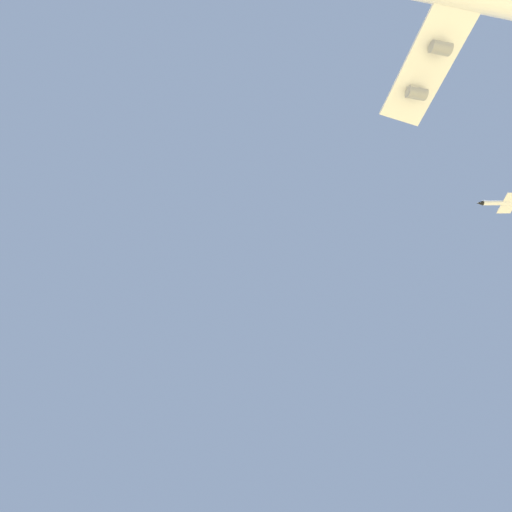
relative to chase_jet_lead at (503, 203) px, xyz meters
The scene contains 1 object.
chase_jet_lead is the anchor object (origin of this frame).
Camera 1 is at (20.97, 87.05, 1.64)m, focal length 26.83 mm.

